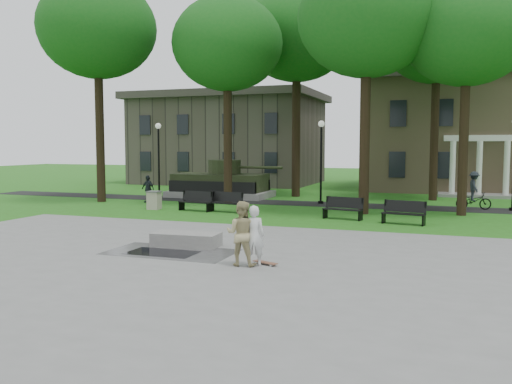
# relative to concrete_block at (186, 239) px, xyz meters

# --- Properties ---
(ground) EXTENTS (120.00, 120.00, 0.00)m
(ground) POSITION_rel_concrete_block_xyz_m (0.74, 2.13, -0.24)
(ground) COLOR #235915
(ground) RESTS_ON ground
(plaza) EXTENTS (22.00, 16.00, 0.02)m
(plaza) POSITION_rel_concrete_block_xyz_m (0.74, -2.87, -0.23)
(plaza) COLOR gray
(plaza) RESTS_ON ground
(footpath) EXTENTS (44.00, 2.60, 0.01)m
(footpath) POSITION_rel_concrete_block_xyz_m (0.74, 14.13, -0.24)
(footpath) COLOR black
(footpath) RESTS_ON ground
(building_right) EXTENTS (17.00, 12.00, 8.60)m
(building_right) POSITION_rel_concrete_block_xyz_m (10.74, 28.13, 4.10)
(building_right) COLOR #9E8460
(building_right) RESTS_ON ground
(building_left) EXTENTS (15.00, 10.00, 7.20)m
(building_left) POSITION_rel_concrete_block_xyz_m (-10.26, 28.63, 3.35)
(building_left) COLOR #4C443D
(building_left) RESTS_ON ground
(tree_0) EXTENTS (6.80, 6.80, 12.97)m
(tree_0) POSITION_rel_concrete_block_xyz_m (-11.26, 11.13, 9.78)
(tree_0) COLOR black
(tree_0) RESTS_ON ground
(tree_1) EXTENTS (6.20, 6.20, 11.63)m
(tree_1) POSITION_rel_concrete_block_xyz_m (-3.76, 12.63, 8.71)
(tree_1) COLOR black
(tree_1) RESTS_ON ground
(tree_2) EXTENTS (6.60, 6.60, 12.16)m
(tree_2) POSITION_rel_concrete_block_xyz_m (4.24, 10.63, 9.07)
(tree_2) COLOR black
(tree_2) RESTS_ON ground
(tree_3) EXTENTS (6.00, 6.00, 11.19)m
(tree_3) POSITION_rel_concrete_block_xyz_m (8.74, 11.63, 8.35)
(tree_3) COLOR black
(tree_3) RESTS_ON ground
(tree_4) EXTENTS (7.20, 7.20, 13.50)m
(tree_4) POSITION_rel_concrete_block_xyz_m (-1.26, 18.13, 10.15)
(tree_4) COLOR black
(tree_4) RESTS_ON ground
(tree_5) EXTENTS (6.40, 6.40, 12.44)m
(tree_5) POSITION_rel_concrete_block_xyz_m (7.24, 18.63, 9.42)
(tree_5) COLOR black
(tree_5) RESTS_ON ground
(lamp_left) EXTENTS (0.36, 0.36, 4.73)m
(lamp_left) POSITION_rel_concrete_block_xyz_m (-9.26, 14.43, 2.55)
(lamp_left) COLOR black
(lamp_left) RESTS_ON ground
(lamp_mid) EXTENTS (0.36, 0.36, 4.73)m
(lamp_mid) POSITION_rel_concrete_block_xyz_m (1.24, 14.43, 2.55)
(lamp_mid) COLOR black
(lamp_mid) RESTS_ON ground
(tank_monument) EXTENTS (7.45, 3.40, 2.40)m
(tank_monument) POSITION_rel_concrete_block_xyz_m (-5.72, 16.13, 0.61)
(tank_monument) COLOR gray
(tank_monument) RESTS_ON ground
(puddle) EXTENTS (2.20, 1.20, 0.00)m
(puddle) POSITION_rel_concrete_block_xyz_m (-0.22, -1.23, -0.22)
(puddle) COLOR black
(puddle) RESTS_ON plaza
(concrete_block) EXTENTS (2.26, 1.15, 0.45)m
(concrete_block) POSITION_rel_concrete_block_xyz_m (0.00, 0.00, 0.00)
(concrete_block) COLOR gray
(concrete_block) RESTS_ON plaza
(skateboard) EXTENTS (0.80, 0.47, 0.07)m
(skateboard) POSITION_rel_concrete_block_xyz_m (3.34, -1.74, -0.19)
(skateboard) COLOR brown
(skateboard) RESTS_ON plaza
(skateboarder) EXTENTS (0.71, 0.57, 1.69)m
(skateboarder) POSITION_rel_concrete_block_xyz_m (3.08, -1.98, 0.62)
(skateboarder) COLOR silver
(skateboarder) RESTS_ON plaza
(friend_watching) EXTENTS (0.93, 0.75, 1.80)m
(friend_watching) POSITION_rel_concrete_block_xyz_m (2.76, -2.07, 0.68)
(friend_watching) COLOR tan
(friend_watching) RESTS_ON plaza
(pedestrian_walker) EXTENTS (1.00, 0.61, 1.59)m
(pedestrian_walker) POSITION_rel_concrete_block_xyz_m (-8.42, 11.65, 0.55)
(pedestrian_walker) COLOR #1F242A
(pedestrian_walker) RESTS_ON ground
(cyclist) EXTENTS (1.85, 1.09, 1.99)m
(cyclist) POSITION_rel_concrete_block_xyz_m (9.38, 14.33, 0.57)
(cyclist) COLOR black
(cyclist) RESTS_ON ground
(park_bench_0) EXTENTS (1.85, 0.80, 1.00)m
(park_bench_0) POSITION_rel_concrete_block_xyz_m (-4.01, 8.96, 0.28)
(park_bench_0) COLOR black
(park_bench_0) RESTS_ON ground
(park_bench_1) EXTENTS (1.85, 0.84, 1.00)m
(park_bench_1) POSITION_rel_concrete_block_xyz_m (-2.37, 9.03, 0.28)
(park_bench_1) COLOR black
(park_bench_1) RESTS_ON ground
(park_bench_2) EXTENTS (1.85, 0.87, 1.00)m
(park_bench_2) POSITION_rel_concrete_block_xyz_m (3.64, 8.40, 0.28)
(park_bench_2) COLOR black
(park_bench_2) RESTS_ON ground
(park_bench_3) EXTENTS (1.85, 0.84, 1.00)m
(park_bench_3) POSITION_rel_concrete_block_xyz_m (6.36, 7.72, 0.28)
(park_bench_3) COLOR black
(park_bench_3) RESTS_ON ground
(trash_bin) EXTENTS (0.72, 0.72, 0.96)m
(trash_bin) POSITION_rel_concrete_block_xyz_m (-6.36, 8.83, 0.24)
(trash_bin) COLOR #A8998A
(trash_bin) RESTS_ON ground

